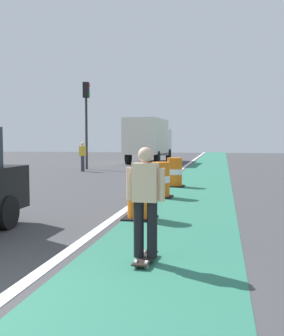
# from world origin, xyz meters

# --- Properties ---
(bike_lane_strip) EXTENTS (2.50, 80.00, 0.01)m
(bike_lane_strip) POSITION_xyz_m (2.40, 12.00, 0.00)
(bike_lane_strip) COLOR #2D755B
(bike_lane_strip) RESTS_ON ground
(lane_divider_stripe) EXTENTS (0.20, 80.00, 0.01)m
(lane_divider_stripe) POSITION_xyz_m (0.90, 12.00, 0.01)
(lane_divider_stripe) COLOR silver
(lane_divider_stripe) RESTS_ON ground
(skateboarder_on_lane) EXTENTS (0.57, 0.81, 1.69)m
(skateboarder_on_lane) POSITION_xyz_m (2.22, 1.90, 0.91)
(skateboarder_on_lane) COLOR black
(skateboarder_on_lane) RESTS_ON ground
(traffic_barrel_front) EXTENTS (0.73, 0.73, 1.09)m
(traffic_barrel_front) POSITION_xyz_m (1.49, 5.16, 0.53)
(traffic_barrel_front) COLOR orange
(traffic_barrel_front) RESTS_ON ground
(traffic_barrel_mid) EXTENTS (0.73, 0.73, 1.09)m
(traffic_barrel_mid) POSITION_xyz_m (1.43, 8.69, 0.53)
(traffic_barrel_mid) COLOR orange
(traffic_barrel_mid) RESTS_ON ground
(traffic_barrel_back) EXTENTS (0.73, 0.73, 1.09)m
(traffic_barrel_back) POSITION_xyz_m (1.53, 11.66, 0.53)
(traffic_barrel_back) COLOR orange
(traffic_barrel_back) RESTS_ON ground
(delivery_truck_down_block) EXTENTS (2.54, 7.66, 3.23)m
(delivery_truck_down_block) POSITION_xyz_m (-2.14, 26.87, 1.85)
(delivery_truck_down_block) COLOR silver
(delivery_truck_down_block) RESTS_ON ground
(traffic_light_corner) EXTENTS (0.41, 0.32, 5.10)m
(traffic_light_corner) POSITION_xyz_m (-4.59, 19.58, 3.50)
(traffic_light_corner) COLOR #2D2D2D
(traffic_light_corner) RESTS_ON ground
(pedestrian_crossing) EXTENTS (0.34, 0.20, 1.61)m
(pedestrian_crossing) POSITION_xyz_m (-4.31, 18.02, 0.86)
(pedestrian_crossing) COLOR #33333D
(pedestrian_crossing) RESTS_ON ground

